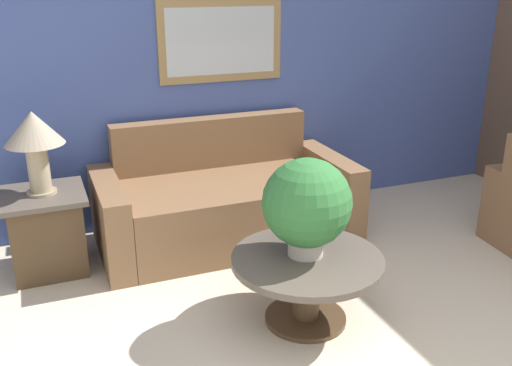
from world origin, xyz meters
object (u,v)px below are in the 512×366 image
table_lamp (34,136)px  coffee_table (307,275)px  couch_main (225,202)px  potted_plant_on_table (307,204)px  side_table (47,231)px

table_lamp → coffee_table: bearing=-42.0°
coffee_table → table_lamp: (-1.38, 1.25, 0.67)m
coffee_table → table_lamp: table_lamp is taller
couch_main → potted_plant_on_table: bearing=-86.9°
side_table → table_lamp: table_lamp is taller
couch_main → table_lamp: bearing=-178.3°
couch_main → coffee_table: size_ratio=2.20×
potted_plant_on_table → coffee_table: bearing=-95.5°
side_table → table_lamp: (0.00, -0.00, 0.68)m
coffee_table → couch_main: bearing=92.8°
couch_main → potted_plant_on_table: 1.33m
coffee_table → side_table: 1.86m
potted_plant_on_table → side_table: bearing=138.9°
couch_main → potted_plant_on_table: (0.07, -1.25, 0.44)m
couch_main → coffee_table: 1.29m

